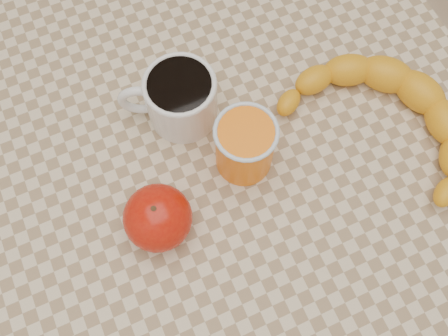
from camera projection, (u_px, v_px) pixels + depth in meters
name	position (u px, v px, depth m)	size (l,w,h in m)	color
ground	(224.00, 270.00, 1.36)	(3.00, 3.00, 0.00)	tan
table	(224.00, 194.00, 0.74)	(0.80, 0.80, 0.75)	beige
coffee_mug	(179.00, 98.00, 0.65)	(0.14, 0.12, 0.08)	white
orange_juice_glass	(245.00, 146.00, 0.62)	(0.08, 0.08, 0.09)	orange
apple	(158.00, 218.00, 0.60)	(0.09, 0.09, 0.08)	#A90D05
banana	(387.00, 120.00, 0.66)	(0.32, 0.37, 0.05)	#F4A515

